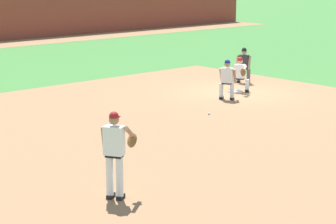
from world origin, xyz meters
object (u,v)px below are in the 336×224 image
(first_base_bag, at_px, (235,92))
(pitcher, at_px, (116,150))
(umpire, at_px, (244,64))
(first_baseman, at_px, (240,73))
(baserunner, at_px, (227,78))
(baseball, at_px, (209,114))

(first_base_bag, bearing_deg, pitcher, -149.48)
(umpire, bearing_deg, first_baseman, -142.66)
(baserunner, distance_m, umpire, 3.58)
(first_baseman, bearing_deg, pitcher, -149.97)
(baseball, relative_size, baserunner, 0.05)
(first_baseman, xyz_separation_m, umpire, (1.57, 1.20, 0.06))
(first_base_bag, relative_size, baseball, 5.14)
(baseball, relative_size, umpire, 0.05)
(first_base_bag, distance_m, baseball, 3.95)
(first_base_bag, height_order, first_baseman, first_baseman)
(baseball, xyz_separation_m, baserunner, (2.24, 1.31, 0.76))
(first_baseman, relative_size, umpire, 0.92)
(pitcher, xyz_separation_m, umpire, (12.29, 7.40, -0.27))
(pitcher, bearing_deg, umpire, 31.03)
(baseball, bearing_deg, pitcher, -149.11)
(umpire, bearing_deg, baserunner, -148.11)
(baseball, relative_size, pitcher, 0.04)
(first_baseman, relative_size, baserunner, 0.92)
(first_base_bag, bearing_deg, baserunner, -151.29)
(pitcher, relative_size, first_baseman, 1.39)
(first_baseman, bearing_deg, baseball, -151.63)
(pitcher, height_order, first_baseman, pitcher)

